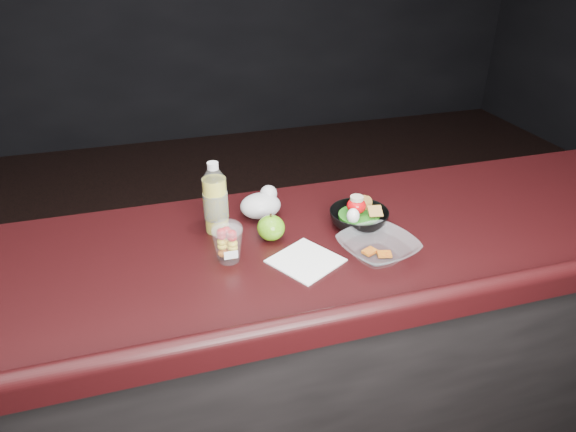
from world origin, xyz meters
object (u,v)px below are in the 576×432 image
object	(u,v)px
snack_bowl	(358,217)
fruit_cup	(228,241)
lemonade_bottle	(216,203)
takeout_bowl	(378,248)
green_apple	(271,228)

from	to	relation	value
snack_bowl	fruit_cup	bearing A→B (deg)	-171.08
lemonade_bottle	takeout_bowl	size ratio (longest dim) A/B	0.87
lemonade_bottle	snack_bowl	bearing A→B (deg)	-14.08
lemonade_bottle	takeout_bowl	xyz separation A→B (m)	(0.39, -0.26, -0.07)
takeout_bowl	fruit_cup	bearing A→B (deg)	166.38
takeout_bowl	lemonade_bottle	bearing A→B (deg)	146.63
lemonade_bottle	snack_bowl	xyz separation A→B (m)	(0.41, -0.10, -0.06)
snack_bowl	green_apple	bearing A→B (deg)	178.35
takeout_bowl	green_apple	bearing A→B (deg)	146.95
lemonade_bottle	fruit_cup	bearing A→B (deg)	-89.10
fruit_cup	snack_bowl	world-z (taller)	fruit_cup
fruit_cup	takeout_bowl	world-z (taller)	fruit_cup
fruit_cup	takeout_bowl	xyz separation A→B (m)	(0.39, -0.10, -0.04)
lemonade_bottle	green_apple	size ratio (longest dim) A/B	2.62
snack_bowl	takeout_bowl	distance (m)	0.16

